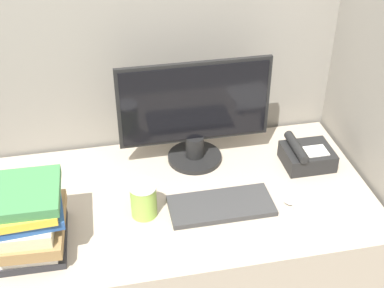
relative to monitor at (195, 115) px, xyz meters
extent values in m
cube|color=gray|center=(-0.09, 0.20, -0.16)|extent=(1.80, 0.04, 1.60)
cube|color=gray|center=(0.64, -0.19, -0.16)|extent=(0.04, 0.82, 1.60)
cube|color=tan|center=(-0.09, -0.22, -0.58)|extent=(1.40, 0.76, 0.75)
cylinder|color=black|center=(0.00, 0.00, -0.20)|extent=(0.22, 0.22, 0.02)
cylinder|color=black|center=(0.00, 0.00, -0.14)|extent=(0.07, 0.07, 0.09)
cube|color=black|center=(0.00, 0.00, 0.05)|extent=(0.59, 0.02, 0.33)
cube|color=black|center=(0.00, -0.01, 0.05)|extent=(0.56, 0.01, 0.31)
cube|color=#333333|center=(0.03, -0.31, -0.20)|extent=(0.37, 0.17, 0.02)
ellipsoid|color=silver|center=(0.29, -0.34, -0.19)|extent=(0.06, 0.04, 0.03)
cylinder|color=#8CB247|center=(-0.24, -0.29, -0.15)|extent=(0.09, 0.09, 0.12)
cylinder|color=white|center=(-0.24, -0.29, -0.08)|extent=(0.10, 0.10, 0.01)
cube|color=#262628|center=(-0.62, -0.36, -0.19)|extent=(0.23, 0.27, 0.03)
cube|color=silver|center=(-0.62, -0.38, -0.16)|extent=(0.20, 0.24, 0.03)
cube|color=olive|center=(-0.61, -0.36, -0.12)|extent=(0.21, 0.31, 0.04)
cube|color=#C6B78C|center=(-0.62, -0.38, -0.08)|extent=(0.19, 0.25, 0.04)
cube|color=#264C8C|center=(-0.61, -0.37, -0.05)|extent=(0.22, 0.24, 0.03)
cube|color=gold|center=(-0.62, -0.38, -0.02)|extent=(0.21, 0.23, 0.03)
cube|color=#38723F|center=(-0.62, -0.37, 0.01)|extent=(0.24, 0.23, 0.03)
cube|color=black|center=(0.43, -0.12, -0.17)|extent=(0.19, 0.16, 0.07)
cube|color=white|center=(0.45, -0.14, -0.13)|extent=(0.09, 0.07, 0.00)
cylinder|color=black|center=(0.38, -0.12, -0.12)|extent=(0.04, 0.18, 0.04)
cube|color=white|center=(0.37, -0.45, -0.20)|extent=(0.23, 0.26, 0.02)
camera|label=1|loc=(-0.36, -1.71, 1.06)|focal=50.00mm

